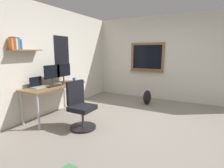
# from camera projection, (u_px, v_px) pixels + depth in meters

# --- Properties ---
(ground_plane) EXTENTS (5.20, 5.20, 0.00)m
(ground_plane) POSITION_uv_depth(u_px,v_px,m) (144.00, 128.00, 3.54)
(ground_plane) COLOR gray
(ground_plane) RESTS_ON ground
(wall_back) EXTENTS (5.00, 0.30, 2.60)m
(wall_back) POSITION_uv_depth(u_px,v_px,m) (52.00, 60.00, 4.43)
(wall_back) COLOR silver
(wall_back) RESTS_ON ground
(wall_right) EXTENTS (0.22, 5.00, 2.60)m
(wall_right) POSITION_uv_depth(u_px,v_px,m) (170.00, 59.00, 5.44)
(wall_right) COLOR silver
(wall_right) RESTS_ON ground
(desk) EXTENTS (1.51, 0.61, 0.75)m
(desk) POSITION_uv_depth(u_px,v_px,m) (55.00, 89.00, 4.08)
(desk) COLOR olive
(desk) RESTS_ON ground
(office_chair) EXTENTS (0.52, 0.53, 0.95)m
(office_chair) POSITION_uv_depth(u_px,v_px,m) (80.00, 108.00, 3.51)
(office_chair) COLOR black
(office_chair) RESTS_ON ground
(laptop) EXTENTS (0.31, 0.21, 0.23)m
(laptop) POSITION_uv_depth(u_px,v_px,m) (38.00, 85.00, 3.83)
(laptop) COLOR #ADAFB5
(laptop) RESTS_ON desk
(monitor_primary) EXTENTS (0.46, 0.17, 0.46)m
(monitor_primary) POSITION_uv_depth(u_px,v_px,m) (52.00, 73.00, 4.09)
(monitor_primary) COLOR #38383D
(monitor_primary) RESTS_ON desk
(monitor_secondary) EXTENTS (0.46, 0.17, 0.46)m
(monitor_secondary) POSITION_uv_depth(u_px,v_px,m) (64.00, 72.00, 4.42)
(monitor_secondary) COLOR #38383D
(monitor_secondary) RESTS_ON desk
(keyboard) EXTENTS (0.37, 0.13, 0.02)m
(keyboard) POSITION_uv_depth(u_px,v_px,m) (55.00, 86.00, 3.96)
(keyboard) COLOR black
(keyboard) RESTS_ON desk
(computer_mouse) EXTENTS (0.10, 0.06, 0.03)m
(computer_mouse) POSITION_uv_depth(u_px,v_px,m) (63.00, 84.00, 4.20)
(computer_mouse) COLOR #262628
(computer_mouse) RESTS_ON desk
(coffee_mug) EXTENTS (0.08, 0.08, 0.09)m
(coffee_mug) POSITION_uv_depth(u_px,v_px,m) (74.00, 80.00, 4.61)
(coffee_mug) COLOR #334CA5
(coffee_mug) RESTS_ON desk
(backpack) EXTENTS (0.32, 0.22, 0.41)m
(backpack) POSITION_uv_depth(u_px,v_px,m) (147.00, 97.00, 5.12)
(backpack) COLOR black
(backpack) RESTS_ON ground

